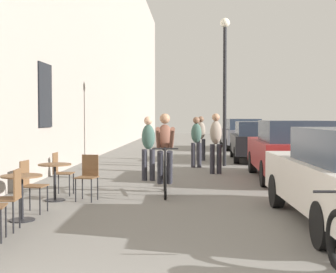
# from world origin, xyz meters

# --- Properties ---
(cafe_table_mid) EXTENTS (0.64, 0.64, 0.72)m
(cafe_table_mid) POSITION_xyz_m (-1.97, 4.75, 0.52)
(cafe_table_mid) COLOR black
(cafe_table_mid) RESTS_ON ground_plane
(cafe_chair_mid_toward_street) EXTENTS (0.41, 0.41, 0.89)m
(cafe_chair_mid_toward_street) POSITION_xyz_m (-2.04, 5.38, 0.52)
(cafe_chair_mid_toward_street) COLOR black
(cafe_chair_mid_toward_street) RESTS_ON ground_plane
(cafe_chair_mid_toward_wall) EXTENTS (0.41, 0.41, 0.89)m
(cafe_chair_mid_toward_wall) POSITION_xyz_m (-1.89, 4.08, 0.52)
(cafe_chair_mid_toward_wall) COLOR black
(cafe_chair_mid_toward_wall) RESTS_ON ground_plane
(cafe_table_far) EXTENTS (0.64, 0.64, 0.72)m
(cafe_table_far) POSITION_xyz_m (-1.96, 6.55, 0.52)
(cafe_table_far) COLOR black
(cafe_table_far) RESTS_ON ground_plane
(cafe_chair_far_toward_street) EXTENTS (0.38, 0.38, 0.89)m
(cafe_chair_far_toward_street) POSITION_xyz_m (-2.04, 7.21, 0.52)
(cafe_chair_far_toward_street) COLOR black
(cafe_chair_far_toward_street) RESTS_ON ground_plane
(cafe_chair_far_toward_wall) EXTENTS (0.44, 0.44, 0.89)m
(cafe_chair_far_toward_wall) POSITION_xyz_m (-1.32, 6.63, 0.52)
(cafe_chair_far_toward_wall) COLOR black
(cafe_chair_far_toward_wall) RESTS_ON ground_plane
(cyclist_on_bicycle) EXTENTS (0.52, 1.76, 1.74)m
(cyclist_on_bicycle) POSITION_xyz_m (0.14, 7.52, 0.81)
(cyclist_on_bicycle) COLOR black
(cyclist_on_bicycle) RESTS_ON ground_plane
(pedestrian_near) EXTENTS (0.35, 0.25, 1.65)m
(pedestrian_near) POSITION_xyz_m (-0.40, 9.59, 0.93)
(pedestrian_near) COLOR #26262D
(pedestrian_near) RESTS_ON ground_plane
(pedestrian_mid) EXTENTS (0.38, 0.30, 1.74)m
(pedestrian_mid) POSITION_xyz_m (1.40, 11.12, 0.98)
(pedestrian_mid) COLOR #26262D
(pedestrian_mid) RESTS_ON ground_plane
(pedestrian_far) EXTENTS (0.37, 0.28, 1.64)m
(pedestrian_far) POSITION_xyz_m (0.85, 12.85, 0.92)
(pedestrian_far) COLOR #26262D
(pedestrian_far) RESTS_ON ground_plane
(pedestrian_furthest) EXTENTS (0.38, 0.30, 1.66)m
(pedestrian_furthest) POSITION_xyz_m (1.05, 15.33, 0.93)
(pedestrian_furthest) COLOR #26262D
(pedestrian_furthest) RESTS_ON ground_plane
(street_lamp) EXTENTS (0.32, 0.32, 4.90)m
(street_lamp) POSITION_xyz_m (1.80, 13.37, 3.11)
(street_lamp) COLOR black
(street_lamp) RESTS_ON ground_plane
(parked_car_second) EXTENTS (1.92, 4.39, 1.55)m
(parked_car_second) POSITION_xyz_m (3.27, 9.89, 0.80)
(parked_car_second) COLOR maroon
(parked_car_second) RESTS_ON ground_plane
(parked_car_third) EXTENTS (1.86, 4.18, 1.47)m
(parked_car_third) POSITION_xyz_m (3.10, 15.39, 0.76)
(parked_car_third) COLOR black
(parked_car_third) RESTS_ON ground_plane
(parked_car_fourth) EXTENTS (1.96, 4.39, 1.54)m
(parked_car_fourth) POSITION_xyz_m (3.20, 21.65, 0.80)
(parked_car_fourth) COLOR #595960
(parked_car_fourth) RESTS_ON ground_plane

